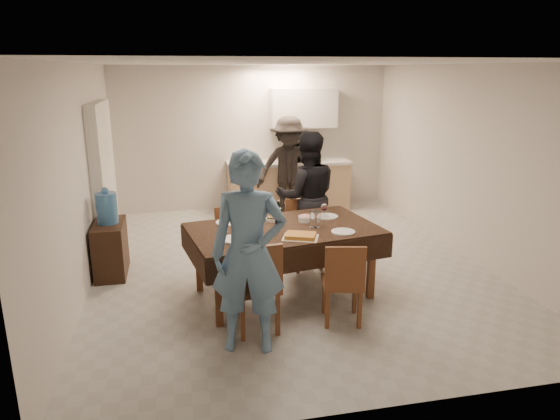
# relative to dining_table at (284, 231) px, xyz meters

# --- Properties ---
(floor) EXTENTS (5.00, 6.00, 0.02)m
(floor) POSITION_rel_dining_table_xyz_m (0.27, 0.85, -0.77)
(floor) COLOR #A9A9A5
(floor) RESTS_ON ground
(ceiling) EXTENTS (5.00, 6.00, 0.02)m
(ceiling) POSITION_rel_dining_table_xyz_m (0.27, 0.85, 1.83)
(ceiling) COLOR white
(ceiling) RESTS_ON wall_back
(wall_back) EXTENTS (5.00, 0.02, 2.60)m
(wall_back) POSITION_rel_dining_table_xyz_m (0.27, 3.85, 0.53)
(wall_back) COLOR beige
(wall_back) RESTS_ON floor
(wall_front) EXTENTS (5.00, 0.02, 2.60)m
(wall_front) POSITION_rel_dining_table_xyz_m (0.27, -2.15, 0.53)
(wall_front) COLOR beige
(wall_front) RESTS_ON floor
(wall_left) EXTENTS (0.02, 6.00, 2.60)m
(wall_left) POSITION_rel_dining_table_xyz_m (-2.23, 0.85, 0.53)
(wall_left) COLOR beige
(wall_left) RESTS_ON floor
(wall_right) EXTENTS (0.02, 6.00, 2.60)m
(wall_right) POSITION_rel_dining_table_xyz_m (2.77, 0.85, 0.53)
(wall_right) COLOR beige
(wall_right) RESTS_ON floor
(stub_partition) EXTENTS (0.15, 1.40, 2.10)m
(stub_partition) POSITION_rel_dining_table_xyz_m (-2.15, 2.05, 0.28)
(stub_partition) COLOR silver
(stub_partition) RESTS_ON floor
(kitchen_base_cabinet) EXTENTS (2.20, 0.60, 0.86)m
(kitchen_base_cabinet) POSITION_rel_dining_table_xyz_m (0.87, 3.53, -0.34)
(kitchen_base_cabinet) COLOR tan
(kitchen_base_cabinet) RESTS_ON floor
(kitchen_worktop) EXTENTS (2.24, 0.64, 0.05)m
(kitchen_worktop) POSITION_rel_dining_table_xyz_m (0.87, 3.53, 0.11)
(kitchen_worktop) COLOR #B7B6B2
(kitchen_worktop) RESTS_ON kitchen_base_cabinet
(upper_cabinet) EXTENTS (1.20, 0.34, 0.70)m
(upper_cabinet) POSITION_rel_dining_table_xyz_m (1.17, 3.67, 1.08)
(upper_cabinet) COLOR silver
(upper_cabinet) RESTS_ON wall_back
(dining_table) EXTENTS (2.25, 1.54, 0.81)m
(dining_table) POSITION_rel_dining_table_xyz_m (0.00, 0.00, 0.00)
(dining_table) COLOR black
(dining_table) RESTS_ON floor
(chair_near_left) EXTENTS (0.48, 0.48, 0.52)m
(chair_near_left) POSITION_rel_dining_table_xyz_m (-0.45, -0.84, -0.19)
(chair_near_left) COLOR brown
(chair_near_left) RESTS_ON floor
(chair_near_right) EXTENTS (0.47, 0.47, 0.48)m
(chair_near_right) POSITION_rel_dining_table_xyz_m (0.45, -0.83, -0.23)
(chair_near_right) COLOR brown
(chair_near_right) RESTS_ON floor
(chair_far_left) EXTENTS (0.51, 0.53, 0.46)m
(chair_far_left) POSITION_rel_dining_table_xyz_m (-0.45, 0.67, -0.25)
(chair_far_left) COLOR brown
(chair_far_left) RESTS_ON floor
(chair_far_right) EXTENTS (0.46, 0.46, 0.48)m
(chair_far_right) POSITION_rel_dining_table_xyz_m (0.45, 0.67, -0.23)
(chair_far_right) COLOR brown
(chair_far_right) RESTS_ON floor
(console) EXTENTS (0.37, 0.73, 0.68)m
(console) POSITION_rel_dining_table_xyz_m (-2.01, 1.03, -0.43)
(console) COLOR black
(console) RESTS_ON floor
(water_jug) EXTENTS (0.26, 0.26, 0.39)m
(water_jug) POSITION_rel_dining_table_xyz_m (-2.01, 1.03, 0.10)
(water_jug) COLOR teal
(water_jug) RESTS_ON console
(wine_bottle) EXTENTS (0.08, 0.08, 0.30)m
(wine_bottle) POSITION_rel_dining_table_xyz_m (-0.05, 0.05, 0.19)
(wine_bottle) COLOR black
(wine_bottle) RESTS_ON dining_table
(water_pitcher) EXTENTS (0.12, 0.12, 0.19)m
(water_pitcher) POSITION_rel_dining_table_xyz_m (0.35, -0.05, 0.13)
(water_pitcher) COLOR white
(water_pitcher) RESTS_ON dining_table
(savoury_tart) EXTENTS (0.44, 0.39, 0.05)m
(savoury_tart) POSITION_rel_dining_table_xyz_m (0.10, -0.38, 0.06)
(savoury_tart) COLOR gold
(savoury_tart) RESTS_ON dining_table
(salad_bowl) EXTENTS (0.17, 0.17, 0.06)m
(salad_bowl) POSITION_rel_dining_table_xyz_m (0.30, 0.18, 0.07)
(salad_bowl) COLOR silver
(salad_bowl) RESTS_ON dining_table
(mushroom_dish) EXTENTS (0.19, 0.19, 0.03)m
(mushroom_dish) POSITION_rel_dining_table_xyz_m (-0.05, 0.28, 0.05)
(mushroom_dish) COLOR silver
(mushroom_dish) RESTS_ON dining_table
(wine_glass_a) EXTENTS (0.08, 0.08, 0.17)m
(wine_glass_a) POSITION_rel_dining_table_xyz_m (-0.55, -0.25, 0.12)
(wine_glass_a) COLOR white
(wine_glass_a) RESTS_ON dining_table
(wine_glass_b) EXTENTS (0.08, 0.08, 0.19)m
(wine_glass_b) POSITION_rel_dining_table_xyz_m (0.55, 0.25, 0.13)
(wine_glass_b) COLOR white
(wine_glass_b) RESTS_ON dining_table
(wine_glass_c) EXTENTS (0.08, 0.08, 0.17)m
(wine_glass_c) POSITION_rel_dining_table_xyz_m (-0.20, 0.30, 0.12)
(wine_glass_c) COLOR white
(wine_glass_c) RESTS_ON dining_table
(plate_near_left) EXTENTS (0.27, 0.27, 0.02)m
(plate_near_left) POSITION_rel_dining_table_xyz_m (-0.60, -0.30, 0.05)
(plate_near_left) COLOR silver
(plate_near_left) RESTS_ON dining_table
(plate_near_right) EXTENTS (0.26, 0.26, 0.02)m
(plate_near_right) POSITION_rel_dining_table_xyz_m (0.60, -0.30, 0.04)
(plate_near_right) COLOR silver
(plate_near_right) RESTS_ON dining_table
(plate_far_left) EXTENTS (0.27, 0.27, 0.02)m
(plate_far_left) POSITION_rel_dining_table_xyz_m (-0.60, 0.30, 0.05)
(plate_far_left) COLOR silver
(plate_far_left) RESTS_ON dining_table
(plate_far_right) EXTENTS (0.27, 0.27, 0.02)m
(plate_far_right) POSITION_rel_dining_table_xyz_m (0.60, 0.30, 0.05)
(plate_far_right) COLOR silver
(plate_far_right) RESTS_ON dining_table
(microwave) EXTENTS (0.54, 0.37, 0.30)m
(microwave) POSITION_rel_dining_table_xyz_m (1.11, 3.53, 0.29)
(microwave) COLOR silver
(microwave) RESTS_ON kitchen_worktop
(person_near) EXTENTS (0.76, 0.58, 1.87)m
(person_near) POSITION_rel_dining_table_xyz_m (-0.55, -1.05, 0.16)
(person_near) COLOR #5D84A9
(person_near) RESTS_ON floor
(person_far) EXTENTS (0.91, 0.74, 1.76)m
(person_far) POSITION_rel_dining_table_xyz_m (0.55, 1.05, 0.11)
(person_far) COLOR black
(person_far) RESTS_ON floor
(person_kitchen) EXTENTS (1.14, 0.65, 1.76)m
(person_kitchen) POSITION_rel_dining_table_xyz_m (0.76, 3.08, 0.11)
(person_kitchen) COLOR black
(person_kitchen) RESTS_ON floor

